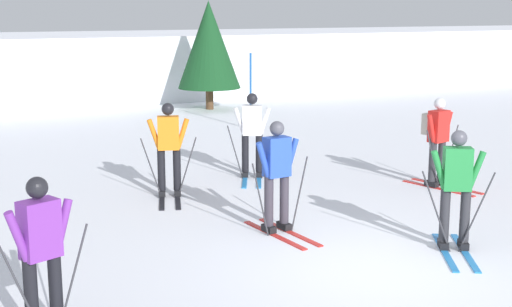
# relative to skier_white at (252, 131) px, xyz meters

# --- Properties ---
(ground_plane) EXTENTS (120.00, 120.00, 0.00)m
(ground_plane) POSITION_rel_skier_white_xyz_m (-0.91, -5.53, -0.96)
(ground_plane) COLOR white
(far_snow_ridge) EXTENTS (80.00, 7.87, 2.40)m
(far_snow_ridge) POSITION_rel_skier_white_xyz_m (-0.91, 15.50, 0.24)
(far_snow_ridge) COLOR white
(far_snow_ridge) RESTS_ON ground
(skier_white) EXTENTS (1.07, 1.59, 1.71)m
(skier_white) POSITION_rel_skier_white_xyz_m (0.00, 0.00, 0.00)
(skier_white) COLOR #237AC6
(skier_white) RESTS_ON ground
(skier_blue) EXTENTS (1.00, 1.62, 1.71)m
(skier_blue) POSITION_rel_skier_white_xyz_m (-1.31, -3.42, -0.04)
(skier_blue) COLOR red
(skier_blue) RESTS_ON ground
(skier_green) EXTENTS (1.15, 1.56, 1.71)m
(skier_green) POSITION_rel_skier_white_xyz_m (0.51, -5.28, -0.04)
(skier_green) COLOR #237AC6
(skier_green) RESTS_ON ground
(skier_red) EXTENTS (0.98, 1.64, 1.71)m
(skier_red) POSITION_rel_skier_white_xyz_m (2.79, -2.28, 0.00)
(skier_red) COLOR red
(skier_red) RESTS_ON ground
(skier_purple) EXTENTS (0.95, 1.63, 1.71)m
(skier_purple) POSITION_rel_skier_white_xyz_m (-5.17, -5.48, -0.04)
(skier_purple) COLOR #237AC6
(skier_purple) RESTS_ON ground
(skier_orange) EXTENTS (0.95, 1.63, 1.71)m
(skier_orange) POSITION_rel_skier_white_xyz_m (-2.02, -0.65, -0.00)
(skier_orange) COLOR black
(skier_orange) RESTS_ON ground
(trail_marker_pole) EXTENTS (0.06, 0.06, 2.15)m
(trail_marker_pole) POSITION_rel_skier_white_xyz_m (2.64, 5.30, 0.12)
(trail_marker_pole) COLOR #1E56AD
(trail_marker_pole) RESTS_ON ground
(conifer_far_right) EXTENTS (2.12, 2.12, 3.64)m
(conifer_far_right) POSITION_rel_skier_white_xyz_m (3.26, 9.62, 1.22)
(conifer_far_right) COLOR #513823
(conifer_far_right) RESTS_ON ground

